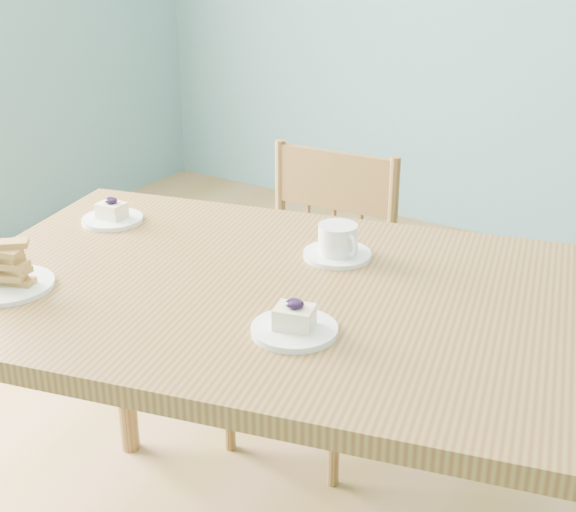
{
  "coord_description": "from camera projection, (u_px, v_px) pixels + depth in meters",
  "views": [
    {
      "loc": [
        0.7,
        -1.21,
        1.52
      ],
      "look_at": [
        -0.15,
        0.08,
        0.85
      ],
      "focal_mm": 50.0,
      "sensor_mm": 36.0,
      "label": 1
    }
  ],
  "objects": [
    {
      "name": "cheesecake_plate_far",
      "position": [
        112.0,
        216.0,
        1.97
      ],
      "size": [
        0.15,
        0.15,
        0.06
      ],
      "rotation": [
        0.0,
        0.0,
        0.07
      ],
      "color": "white",
      "rests_on": "dining_table"
    },
    {
      "name": "dining_chair",
      "position": [
        313.0,
        302.0,
        2.36
      ],
      "size": [
        0.43,
        0.42,
        0.89
      ],
      "rotation": [
        0.0,
        0.0,
        0.08
      ],
      "color": "olive",
      "rests_on": "ground"
    },
    {
      "name": "cheesecake_plate_near",
      "position": [
        294.0,
        324.0,
        1.45
      ],
      "size": [
        0.16,
        0.16,
        0.07
      ],
      "rotation": [
        0.0,
        0.0,
        0.28
      ],
      "color": "white",
      "rests_on": "dining_table"
    },
    {
      "name": "dining_table",
      "position": [
        314.0,
        327.0,
        1.64
      ],
      "size": [
        1.68,
        1.21,
        0.81
      ],
      "rotation": [
        0.0,
        0.0,
        0.25
      ],
      "color": "olive",
      "rests_on": "ground"
    },
    {
      "name": "coffee_cup",
      "position": [
        338.0,
        244.0,
        1.76
      ],
      "size": [
        0.15,
        0.15,
        0.08
      ],
      "rotation": [
        0.0,
        0.0,
        -0.4
      ],
      "color": "white",
      "rests_on": "dining_table"
    },
    {
      "name": "biscotti_plate",
      "position": [
        5.0,
        273.0,
        1.62
      ],
      "size": [
        0.19,
        0.19,
        0.1
      ],
      "rotation": [
        0.0,
        0.0,
        0.36
      ],
      "color": "white",
      "rests_on": "dining_table"
    },
    {
      "name": "room",
      "position": [
        334.0,
        18.0,
        1.35
      ],
      "size": [
        5.01,
        5.01,
        2.71
      ],
      "color": "olive",
      "rests_on": "ground"
    }
  ]
}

